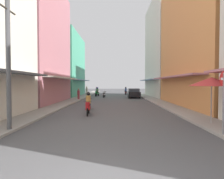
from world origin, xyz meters
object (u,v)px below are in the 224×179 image
Objects in this scene: motorbike_green at (97,92)px; pedestrian_far at (79,94)px; vendor_umbrella at (212,82)px; utility_pole at (8,63)px; street_sign_no_entry at (224,95)px; motorbike_maroon at (126,91)px; pedestrian_midway at (87,91)px; motorbike_white at (104,94)px; motorbike_red at (88,105)px; motorbike_black at (89,104)px; parked_car at (134,93)px; motorbike_blue at (97,91)px.

pedestrian_far is (-1.73, -7.67, 0.06)m from motorbike_green.
pedestrian_far is at bearing 123.10° from vendor_umbrella.
street_sign_no_entry is (9.07, -0.75, -1.37)m from utility_pole.
vendor_umbrella is (2.89, -26.00, 1.56)m from motorbike_maroon.
pedestrian_midway is 24.26m from utility_pole.
motorbike_green is 0.98× the size of motorbike_white.
motorbike_red is 1.05× the size of pedestrian_midway.
motorbike_white is at bearing 87.96° from motorbike_black.
parked_car is (4.74, 15.84, 0.04)m from motorbike_red.
motorbike_white is 0.73× the size of vendor_umbrella.
parked_car is 8.73m from pedestrian_far.
motorbike_blue reaches higher than pedestrian_far.
motorbike_blue is 1.02× the size of motorbike_green.
pedestrian_far is at bearing 90.20° from utility_pole.
motorbike_black is 17.11m from pedestrian_midway.
street_sign_no_entry is (9.12, -17.07, 0.95)m from pedestrian_far.
pedestrian_far reaches higher than motorbike_white.
motorbike_maroon is at bearing 58.27° from pedestrian_far.
motorbike_maroon is at bearing 78.10° from motorbike_black.
pedestrian_far is (0.11, -7.84, -0.20)m from pedestrian_midway.
motorbike_black is at bearing -86.40° from motorbike_blue.
motorbike_green is 24.17m from utility_pole.
vendor_umbrella reaches higher than motorbike_blue.
parked_car is (6.32, -6.81, 0.04)m from motorbike_blue.
vendor_umbrella is (9.73, -14.93, 1.49)m from pedestrian_far.
motorbike_maroon is at bearing 76.08° from utility_pole.
pedestrian_midway is at bearing 90.38° from utility_pole.
vendor_umbrella is 9.81m from utility_pole.
motorbike_blue is 0.73× the size of vendor_umbrella.
utility_pole is (-1.68, -23.99, 2.38)m from motorbike_green.
motorbike_green is 7.86m from pedestrian_far.
motorbike_blue is at bearing 96.59° from motorbike_green.
motorbike_blue is 1.00× the size of motorbike_black.
street_sign_no_entry is at bearing -73.36° from motorbike_green.
motorbike_black is 20.56m from motorbike_maroon.
utility_pole is at bearing -89.80° from pedestrian_far.
pedestrian_midway is at bearing 137.74° from motorbike_white.
motorbike_blue is 9.29m from parked_car.
motorbike_green is (0.38, -3.33, 0.00)m from motorbike_blue.
motorbike_blue is 29.14m from street_sign_no_entry.
pedestrian_midway is at bearing -114.73° from motorbike_blue.
pedestrian_midway is (-3.03, 19.49, 0.27)m from motorbike_red.
utility_pole reaches higher than vendor_umbrella.
motorbike_red is at bearing -106.66° from parked_car.
pedestrian_far is at bearing -121.73° from motorbike_maroon.
pedestrian_far is (-3.11, -4.92, 0.26)m from motorbike_white.
motorbike_blue is at bearing 65.27° from pedestrian_midway.
street_sign_no_entry is at bearing -74.70° from motorbike_white.
motorbike_blue and motorbike_maroon have the same top height.
utility_pole is at bearing -92.71° from motorbike_blue.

